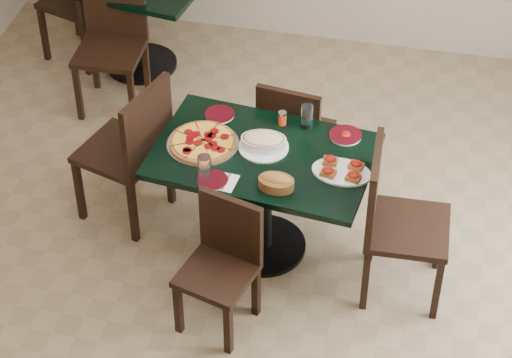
% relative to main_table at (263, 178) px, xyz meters
% --- Properties ---
extents(floor, '(5.50, 5.50, 0.00)m').
position_rel_main_table_xyz_m(floor, '(-0.05, -0.32, -0.57)').
color(floor, olive).
rests_on(floor, ground).
extents(main_table, '(1.32, 0.93, 0.75)m').
position_rel_main_table_xyz_m(main_table, '(0.00, 0.00, 0.00)').
color(main_table, black).
rests_on(main_table, floor).
extents(back_table, '(1.09, 0.87, 0.75)m').
position_rel_main_table_xyz_m(back_table, '(-1.32, 1.74, -0.04)').
color(back_table, black).
rests_on(back_table, floor).
extents(chair_far, '(0.46, 0.46, 0.87)m').
position_rel_main_table_xyz_m(chair_far, '(0.07, 0.56, -0.08)').
color(chair_far, black).
rests_on(chair_far, floor).
extents(chair_near, '(0.47, 0.47, 0.81)m').
position_rel_main_table_xyz_m(chair_near, '(-0.10, -0.58, -0.12)').
color(chair_near, black).
rests_on(chair_near, floor).
extents(chair_right, '(0.48, 0.48, 0.99)m').
position_rel_main_table_xyz_m(chair_right, '(0.77, -0.15, -0.01)').
color(chair_right, black).
rests_on(chair_right, floor).
extents(chair_left, '(0.59, 0.59, 1.01)m').
position_rel_main_table_xyz_m(chair_left, '(-0.83, 0.12, 0.00)').
color(chair_left, black).
rests_on(chair_left, floor).
extents(back_chair_near, '(0.47, 0.47, 0.97)m').
position_rel_main_table_xyz_m(back_chair_near, '(-1.36, 1.30, -0.02)').
color(back_chair_near, black).
rests_on(back_chair_near, floor).
extents(pepperoni_pizza, '(0.42, 0.42, 0.04)m').
position_rel_main_table_xyz_m(pepperoni_pizza, '(-0.36, 0.00, 0.20)').
color(pepperoni_pizza, '#BCBBC2').
rests_on(pepperoni_pizza, main_table).
extents(lasagna_casserole, '(0.29, 0.29, 0.09)m').
position_rel_main_table_xyz_m(lasagna_casserole, '(-0.01, 0.05, 0.23)').
color(lasagna_casserole, silver).
rests_on(lasagna_casserole, main_table).
extents(bread_basket, '(0.21, 0.15, 0.09)m').
position_rel_main_table_xyz_m(bread_basket, '(0.13, -0.27, 0.22)').
color(bread_basket, brown).
rests_on(bread_basket, main_table).
extents(bruschetta_platter, '(0.36, 0.27, 0.05)m').
position_rel_main_table_xyz_m(bruschetta_platter, '(0.46, -0.08, 0.21)').
color(bruschetta_platter, silver).
rests_on(bruschetta_platter, main_table).
extents(side_plate_near, '(0.17, 0.17, 0.02)m').
position_rel_main_table_xyz_m(side_plate_near, '(-0.22, -0.30, 0.19)').
color(side_plate_near, silver).
rests_on(side_plate_near, main_table).
extents(side_plate_far_r, '(0.19, 0.19, 0.03)m').
position_rel_main_table_xyz_m(side_plate_far_r, '(0.43, 0.26, 0.19)').
color(side_plate_far_r, silver).
rests_on(side_plate_far_r, main_table).
extents(side_plate_far_l, '(0.18, 0.18, 0.02)m').
position_rel_main_table_xyz_m(side_plate_far_l, '(-0.33, 0.29, 0.19)').
color(side_plate_far_l, silver).
rests_on(side_plate_far_l, main_table).
extents(napkin_setting, '(0.17, 0.17, 0.01)m').
position_rel_main_table_xyz_m(napkin_setting, '(-0.17, -0.29, 0.18)').
color(napkin_setting, white).
rests_on(napkin_setting, main_table).
extents(water_glass_a, '(0.07, 0.07, 0.15)m').
position_rel_main_table_xyz_m(water_glass_a, '(0.20, 0.30, 0.26)').
color(water_glass_a, white).
rests_on(water_glass_a, main_table).
extents(water_glass_b, '(0.08, 0.08, 0.16)m').
position_rel_main_table_xyz_m(water_glass_b, '(-0.27, -0.29, 0.26)').
color(water_glass_b, white).
rests_on(water_glass_b, main_table).
extents(pepper_shaker, '(0.05, 0.05, 0.09)m').
position_rel_main_table_xyz_m(pepper_shaker, '(0.05, 0.29, 0.23)').
color(pepper_shaker, red).
rests_on(pepper_shaker, main_table).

